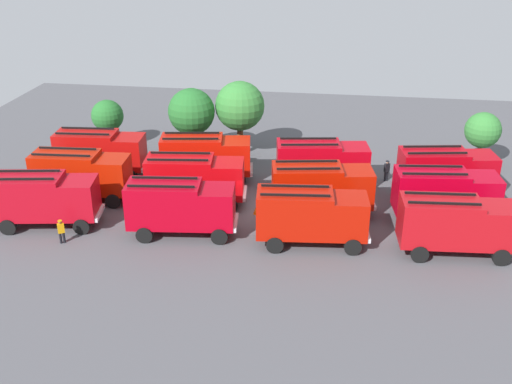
{
  "coord_description": "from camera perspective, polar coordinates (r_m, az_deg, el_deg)",
  "views": [
    {
      "loc": [
        5.69,
        -39.01,
        19.58
      ],
      "look_at": [
        0.0,
        0.0,
        1.4
      ],
      "focal_mm": 42.48,
      "sensor_mm": 36.0,
      "label": 1
    }
  ],
  "objects": [
    {
      "name": "tree_0",
      "position": [
        56.49,
        -13.81,
        6.97
      ],
      "size": [
        2.88,
        2.88,
        4.46
      ],
      "color": "brown",
      "rests_on": "ground"
    },
    {
      "name": "fire_truck_10",
      "position": [
        47.04,
        6.21,
        2.86
      ],
      "size": [
        7.49,
        3.64,
        3.88
      ],
      "rotation": [
        0.0,
        0.0,
        0.15
      ],
      "color": "#B10511",
      "rests_on": "ground"
    },
    {
      "name": "fire_truck_6",
      "position": [
        42.68,
        6.18,
        0.51
      ],
      "size": [
        7.5,
        3.7,
        3.88
      ],
      "rotation": [
        0.0,
        0.0,
        0.17
      ],
      "color": "#AE1103",
      "rests_on": "ground"
    },
    {
      "name": "fire_truck_8",
      "position": [
        50.54,
        -14.46,
        3.78
      ],
      "size": [
        7.36,
        3.19,
        3.88
      ],
      "rotation": [
        0.0,
        0.0,
        0.07
      ],
      "color": "#A90C0A",
      "rests_on": "ground"
    },
    {
      "name": "fire_truck_0",
      "position": [
        43.27,
        -19.35,
        -0.48
      ],
      "size": [
        7.5,
        3.67,
        3.88
      ],
      "rotation": [
        0.0,
        0.0,
        0.16
      ],
      "color": "#AB0A16",
      "rests_on": "ground"
    },
    {
      "name": "fire_truck_2",
      "position": [
        38.69,
        5.19,
        -2.12
      ],
      "size": [
        7.4,
        3.3,
        3.88
      ],
      "rotation": [
        0.0,
        0.0,
        0.09
      ],
      "color": "#AB1004",
      "rests_on": "ground"
    },
    {
      "name": "tree_1",
      "position": [
        52.38,
        -6.1,
        7.51
      ],
      "size": [
        4.0,
        4.0,
        6.2
      ],
      "color": "brown",
      "rests_on": "ground"
    },
    {
      "name": "traffic_cone_0",
      "position": [
        43.23,
        0.03,
        -1.7
      ],
      "size": [
        0.45,
        0.45,
        0.64
      ],
      "primitive_type": "cone",
      "color": "#F2600C",
      "rests_on": "ground"
    },
    {
      "name": "fire_truck_5",
      "position": [
        44.08,
        -5.8,
        1.34
      ],
      "size": [
        7.43,
        3.41,
        3.88
      ],
      "rotation": [
        0.0,
        0.0,
        0.11
      ],
      "color": "#BC070C",
      "rests_on": "ground"
    },
    {
      "name": "tree_3",
      "position": [
        54.16,
        20.58,
        5.46
      ],
      "size": [
        2.99,
        2.99,
        4.64
      ],
      "color": "brown",
      "rests_on": "ground"
    },
    {
      "name": "tree_2",
      "position": [
        52.68,
        -1.53,
        8.07
      ],
      "size": [
        4.28,
        4.28,
        6.63
      ],
      "color": "brown",
      "rests_on": "ground"
    },
    {
      "name": "fire_truck_4",
      "position": [
        46.49,
        -16.16,
        1.72
      ],
      "size": [
        7.34,
        3.11,
        3.88
      ],
      "rotation": [
        0.0,
        0.0,
        0.06
      ],
      "color": "#AE1605",
      "rests_on": "ground"
    },
    {
      "name": "firefighter_2",
      "position": [
        50.56,
        9.19,
        2.79
      ],
      "size": [
        0.44,
        0.28,
        1.68
      ],
      "rotation": [
        0.0,
        0.0,
        1.47
      ],
      "color": "black",
      "rests_on": "ground"
    },
    {
      "name": "firefighter_1",
      "position": [
        41.22,
        -17.87,
        -3.47
      ],
      "size": [
        0.48,
        0.42,
        1.64
      ],
      "rotation": [
        0.0,
        0.0,
        5.26
      ],
      "color": "black",
      "rests_on": "ground"
    },
    {
      "name": "fire_truck_1",
      "position": [
        40.03,
        -7.14,
        -1.25
      ],
      "size": [
        7.41,
        3.36,
        3.88
      ],
      "rotation": [
        0.0,
        0.0,
        0.1
      ],
      "color": "#AA0313",
      "rests_on": "ground"
    },
    {
      "name": "fire_truck_7",
      "position": [
        43.55,
        17.39,
        -0.03
      ],
      "size": [
        7.42,
        3.38,
        3.88
      ],
      "rotation": [
        0.0,
        0.0,
        0.11
      ],
      "color": "#AE0216",
      "rests_on": "ground"
    },
    {
      "name": "fire_truck_11",
      "position": [
        47.32,
        17.47,
        1.96
      ],
      "size": [
        7.5,
        3.7,
        3.88
      ],
      "rotation": [
        0.0,
        0.0,
        0.17
      ],
      "color": "#AA050F",
      "rests_on": "ground"
    },
    {
      "name": "firefighter_0",
      "position": [
        49.46,
        12.21,
        2.07
      ],
      "size": [
        0.48,
        0.43,
        1.73
      ],
      "rotation": [
        0.0,
        0.0,
        2.15
      ],
      "color": "black",
      "rests_on": "ground"
    },
    {
      "name": "ground_plane",
      "position": [
        44.01,
        0.0,
        -1.66
      ],
      "size": [
        63.78,
        63.78,
        0.0
      ],
      "primitive_type": "plane",
      "color": "#4C4C51"
    },
    {
      "name": "fire_truck_9",
      "position": [
        48.14,
        -4.79,
        3.44
      ],
      "size": [
        7.48,
        3.61,
        3.88
      ],
      "rotation": [
        0.0,
        0.0,
        0.15
      ],
      "color": "#BB1006",
      "rests_on": "ground"
    },
    {
      "name": "fire_truck_3",
      "position": [
        39.47,
        18.33,
        -2.8
      ],
      "size": [
        7.35,
        3.16,
        3.88
      ],
      "rotation": [
        0.0,
        0.0,
        0.07
      ],
      "color": "#AA0D13",
      "rests_on": "ground"
    }
  ]
}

